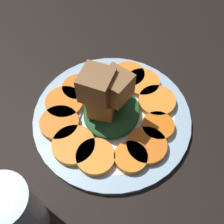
% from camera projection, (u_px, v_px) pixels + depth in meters
% --- Properties ---
extents(table_slab, '(1.20, 1.20, 0.02)m').
position_uv_depth(table_slab, '(112.00, 121.00, 0.50)').
color(table_slab, black).
rests_on(table_slab, ground).
extents(plate, '(0.27, 0.27, 0.01)m').
position_uv_depth(plate, '(112.00, 117.00, 0.49)').
color(plate, '#99B7D1').
rests_on(plate, table_slab).
extents(carrot_slice_0, '(0.06, 0.06, 0.01)m').
position_uv_depth(carrot_slice_0, '(143.00, 83.00, 0.52)').
color(carrot_slice_0, orange).
rests_on(carrot_slice_0, plate).
extents(carrot_slice_1, '(0.06, 0.06, 0.01)m').
position_uv_depth(carrot_slice_1, '(128.00, 75.00, 0.53)').
color(carrot_slice_1, orange).
rests_on(carrot_slice_1, plate).
extents(carrot_slice_2, '(0.06, 0.06, 0.01)m').
position_uv_depth(carrot_slice_2, '(99.00, 75.00, 0.53)').
color(carrot_slice_2, orange).
rests_on(carrot_slice_2, plate).
extents(carrot_slice_3, '(0.06, 0.06, 0.01)m').
position_uv_depth(carrot_slice_3, '(78.00, 88.00, 0.51)').
color(carrot_slice_3, orange).
rests_on(carrot_slice_3, plate).
extents(carrot_slice_4, '(0.07, 0.07, 0.01)m').
position_uv_depth(carrot_slice_4, '(64.00, 103.00, 0.49)').
color(carrot_slice_4, orange).
rests_on(carrot_slice_4, plate).
extents(carrot_slice_5, '(0.07, 0.07, 0.01)m').
position_uv_depth(carrot_slice_5, '(59.00, 123.00, 0.47)').
color(carrot_slice_5, orange).
rests_on(carrot_slice_5, plate).
extents(carrot_slice_6, '(0.07, 0.07, 0.01)m').
position_uv_depth(carrot_slice_6, '(74.00, 145.00, 0.45)').
color(carrot_slice_6, orange).
rests_on(carrot_slice_6, plate).
extents(carrot_slice_7, '(0.06, 0.06, 0.01)m').
position_uv_depth(carrot_slice_7, '(96.00, 157.00, 0.43)').
color(carrot_slice_7, orange).
rests_on(carrot_slice_7, plate).
extents(carrot_slice_8, '(0.05, 0.05, 0.01)m').
position_uv_depth(carrot_slice_8, '(131.00, 157.00, 0.43)').
color(carrot_slice_8, orange).
rests_on(carrot_slice_8, plate).
extents(carrot_slice_9, '(0.06, 0.06, 0.01)m').
position_uv_depth(carrot_slice_9, '(147.00, 146.00, 0.45)').
color(carrot_slice_9, orange).
rests_on(carrot_slice_9, plate).
extents(carrot_slice_10, '(0.05, 0.05, 0.01)m').
position_uv_depth(carrot_slice_10, '(158.00, 126.00, 0.46)').
color(carrot_slice_10, orange).
rests_on(carrot_slice_10, plate).
extents(carrot_slice_11, '(0.07, 0.07, 0.01)m').
position_uv_depth(carrot_slice_11, '(157.00, 101.00, 0.49)').
color(carrot_slice_11, orange).
rests_on(carrot_slice_11, plate).
extents(center_pile, '(0.10, 0.09, 0.11)m').
position_uv_depth(center_pile, '(108.00, 100.00, 0.45)').
color(center_pile, '#235128').
rests_on(center_pile, plate).
extents(fork, '(0.19, 0.07, 0.00)m').
position_uv_depth(fork, '(80.00, 107.00, 0.49)').
color(fork, '#B2B2B7').
rests_on(fork, plate).
extents(water_glass, '(0.06, 0.06, 0.12)m').
position_uv_depth(water_glass, '(15.00, 213.00, 0.35)').
color(water_glass, silver).
rests_on(water_glass, table_slab).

